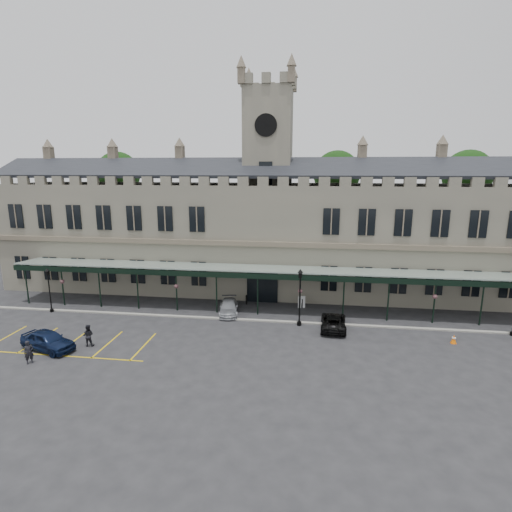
# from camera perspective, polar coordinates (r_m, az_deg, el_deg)

# --- Properties ---
(ground) EXTENTS (140.00, 140.00, 0.00)m
(ground) POSITION_cam_1_polar(r_m,az_deg,el_deg) (32.14, -1.48, -12.83)
(ground) COLOR #242427
(station_building) EXTENTS (60.00, 10.36, 17.30)m
(station_building) POSITION_cam_1_polar(r_m,az_deg,el_deg) (45.43, 1.68, 3.23)
(station_building) COLOR #646154
(station_building) RESTS_ON ground
(clock_tower) EXTENTS (5.60, 5.60, 24.80)m
(clock_tower) POSITION_cam_1_polar(r_m,az_deg,el_deg) (44.94, 1.75, 11.64)
(clock_tower) COLOR #646154
(clock_tower) RESTS_ON ground
(canopy) EXTENTS (50.00, 4.10, 4.30)m
(canopy) POSITION_cam_1_polar(r_m,az_deg,el_deg) (38.17, 0.30, -4.81)
(canopy) COLOR #8C9E93
(canopy) RESTS_ON ground
(kerb) EXTENTS (60.00, 0.40, 0.12)m
(kerb) POSITION_cam_1_polar(r_m,az_deg,el_deg) (37.11, -0.11, -9.16)
(kerb) COLOR gray
(kerb) RESTS_ON ground
(parking_markings) EXTENTS (16.00, 6.00, 0.01)m
(parking_markings) POSITION_cam_1_polar(r_m,az_deg,el_deg) (35.73, -25.14, -11.38)
(parking_markings) COLOR gold
(parking_markings) RESTS_ON ground
(tree_behind_left) EXTENTS (6.00, 6.00, 16.00)m
(tree_behind_left) POSITION_cam_1_polar(r_m,az_deg,el_deg) (59.98, -19.07, 10.89)
(tree_behind_left) COLOR #332314
(tree_behind_left) RESTS_ON ground
(tree_behind_mid) EXTENTS (6.00, 6.00, 16.00)m
(tree_behind_mid) POSITION_cam_1_polar(r_m,az_deg,el_deg) (53.80, 11.46, 11.21)
(tree_behind_mid) COLOR #332314
(tree_behind_mid) RESTS_ON ground
(tree_behind_right) EXTENTS (6.00, 6.00, 16.00)m
(tree_behind_right) POSITION_cam_1_polar(r_m,az_deg,el_deg) (57.06, 27.96, 10.09)
(tree_behind_right) COLOR #332314
(tree_behind_right) RESTS_ON ground
(lamp_post_left) EXTENTS (0.42, 0.42, 4.40)m
(lamp_post_left) POSITION_cam_1_polar(r_m,az_deg,el_deg) (43.38, -27.47, -3.85)
(lamp_post_left) COLOR black
(lamp_post_left) RESTS_ON ground
(lamp_post_mid) EXTENTS (0.49, 0.49, 5.19)m
(lamp_post_mid) POSITION_cam_1_polar(r_m,az_deg,el_deg) (35.31, 6.29, -5.18)
(lamp_post_mid) COLOR black
(lamp_post_mid) RESTS_ON ground
(traffic_cone) EXTENTS (0.45, 0.45, 0.71)m
(traffic_cone) POSITION_cam_1_polar(r_m,az_deg,el_deg) (36.20, 26.41, -10.60)
(traffic_cone) COLOR orange
(traffic_cone) RESTS_ON ground
(sign_board) EXTENTS (0.72, 0.21, 1.24)m
(sign_board) POSITION_cam_1_polar(r_m,az_deg,el_deg) (40.46, 6.53, -6.57)
(sign_board) COLOR black
(sign_board) RESTS_ON ground
(bollard_left) EXTENTS (0.17, 0.17, 0.97)m
(bollard_left) POSITION_cam_1_polar(r_m,az_deg,el_deg) (41.28, -1.38, -6.27)
(bollard_left) COLOR black
(bollard_left) RESTS_ON ground
(bollard_right) EXTENTS (0.17, 0.17, 0.94)m
(bollard_right) POSITION_cam_1_polar(r_m,az_deg,el_deg) (40.55, 6.61, -6.73)
(bollard_right) COLOR black
(bollard_right) RESTS_ON ground
(car_left_a) EXTENTS (4.89, 3.11, 1.55)m
(car_left_a) POSITION_cam_1_polar(r_m,az_deg,el_deg) (35.17, -27.61, -10.64)
(car_left_a) COLOR #0B1634
(car_left_a) RESTS_ON ground
(car_taxi) EXTENTS (2.45, 4.53, 1.25)m
(car_taxi) POSITION_cam_1_polar(r_m,az_deg,el_deg) (38.80, -3.93, -7.32)
(car_taxi) COLOR #A2A5AA
(car_taxi) RESTS_ON ground
(car_van) EXTENTS (2.31, 4.67, 1.27)m
(car_van) POSITION_cam_1_polar(r_m,az_deg,el_deg) (35.88, 10.99, -9.19)
(car_van) COLOR black
(car_van) RESTS_ON ground
(person_a) EXTENTS (0.72, 0.74, 1.72)m
(person_a) POSITION_cam_1_polar(r_m,az_deg,el_deg) (33.49, -29.70, -11.86)
(person_a) COLOR black
(person_a) RESTS_ON ground
(person_b) EXTENTS (0.95, 0.79, 1.76)m
(person_b) POSITION_cam_1_polar(r_m,az_deg,el_deg) (34.55, -22.85, -10.40)
(person_b) COLOR black
(person_b) RESTS_ON ground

